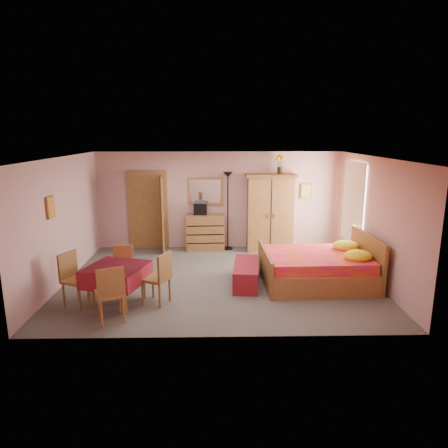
{
  "coord_description": "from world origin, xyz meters",
  "views": [
    {
      "loc": [
        -0.07,
        -8.12,
        3.08
      ],
      "look_at": [
        0.1,
        0.3,
        1.15
      ],
      "focal_mm": 32.0,
      "sensor_mm": 36.0,
      "label": 1
    }
  ],
  "objects_px": {
    "wall_mirror": "(205,191)",
    "stereo": "(200,209)",
    "chair_north": "(122,268)",
    "dining_table": "(117,285)",
    "floor_lamp": "(228,211)",
    "bed": "(316,259)",
    "chair_west": "(78,279)",
    "chair_south": "(110,293)",
    "bench": "(246,274)",
    "wardrobe": "(270,213)",
    "sunflower_vase": "(280,164)",
    "chest_of_drawers": "(205,232)",
    "chair_east": "(156,278)"
  },
  "relations": [
    {
      "from": "floor_lamp",
      "to": "chair_east",
      "type": "bearing_deg",
      "value": -112.17
    },
    {
      "from": "stereo",
      "to": "bench",
      "type": "height_order",
      "value": "stereo"
    },
    {
      "from": "chest_of_drawers",
      "to": "chair_north",
      "type": "height_order",
      "value": "chest_of_drawers"
    },
    {
      "from": "stereo",
      "to": "dining_table",
      "type": "bearing_deg",
      "value": -111.51
    },
    {
      "from": "wall_mirror",
      "to": "stereo",
      "type": "height_order",
      "value": "wall_mirror"
    },
    {
      "from": "chair_south",
      "to": "chair_north",
      "type": "height_order",
      "value": "chair_south"
    },
    {
      "from": "stereo",
      "to": "dining_table",
      "type": "distance_m",
      "value": 3.89
    },
    {
      "from": "dining_table",
      "to": "chair_west",
      "type": "relative_size",
      "value": 1.01
    },
    {
      "from": "bed",
      "to": "chair_west",
      "type": "distance_m",
      "value": 4.7
    },
    {
      "from": "stereo",
      "to": "wardrobe",
      "type": "xyz_separation_m",
      "value": [
        1.84,
        -0.13,
        -0.09
      ]
    },
    {
      "from": "chair_north",
      "to": "stereo",
      "type": "bearing_deg",
      "value": -121.08
    },
    {
      "from": "wardrobe",
      "to": "sunflower_vase",
      "type": "relative_size",
      "value": 4.14
    },
    {
      "from": "chest_of_drawers",
      "to": "chair_west",
      "type": "height_order",
      "value": "chair_west"
    },
    {
      "from": "floor_lamp",
      "to": "chair_north",
      "type": "distance_m",
      "value": 3.59
    },
    {
      "from": "wall_mirror",
      "to": "chair_south",
      "type": "xyz_separation_m",
      "value": [
        -1.47,
        -4.38,
        -1.06
      ]
    },
    {
      "from": "stereo",
      "to": "chair_south",
      "type": "distance_m",
      "value": 4.48
    },
    {
      "from": "floor_lamp",
      "to": "bed",
      "type": "bearing_deg",
      "value": -55.26
    },
    {
      "from": "stereo",
      "to": "chair_south",
      "type": "bearing_deg",
      "value": -107.74
    },
    {
      "from": "chest_of_drawers",
      "to": "wall_mirror",
      "type": "distance_m",
      "value": 1.1
    },
    {
      "from": "sunflower_vase",
      "to": "chair_west",
      "type": "relative_size",
      "value": 0.5
    },
    {
      "from": "chair_south",
      "to": "chair_north",
      "type": "relative_size",
      "value": 1.14
    },
    {
      "from": "wardrobe",
      "to": "stereo",
      "type": "bearing_deg",
      "value": 176.11
    },
    {
      "from": "floor_lamp",
      "to": "chair_north",
      "type": "relative_size",
      "value": 2.43
    },
    {
      "from": "dining_table",
      "to": "chair_north",
      "type": "relative_size",
      "value": 1.15
    },
    {
      "from": "bed",
      "to": "chair_west",
      "type": "relative_size",
      "value": 2.28
    },
    {
      "from": "bed",
      "to": "chair_north",
      "type": "bearing_deg",
      "value": -178.39
    },
    {
      "from": "dining_table",
      "to": "chair_south",
      "type": "bearing_deg",
      "value": -85.8
    },
    {
      "from": "stereo",
      "to": "bed",
      "type": "xyz_separation_m",
      "value": [
        2.5,
        -2.59,
        -0.59
      ]
    },
    {
      "from": "bench",
      "to": "chair_north",
      "type": "relative_size",
      "value": 1.54
    },
    {
      "from": "chair_north",
      "to": "dining_table",
      "type": "bearing_deg",
      "value": 92.1
    },
    {
      "from": "wall_mirror",
      "to": "bed",
      "type": "distance_m",
      "value": 3.78
    },
    {
      "from": "chest_of_drawers",
      "to": "sunflower_vase",
      "type": "distance_m",
      "value": 2.67
    },
    {
      "from": "wardrobe",
      "to": "sunflower_vase",
      "type": "height_order",
      "value": "sunflower_vase"
    },
    {
      "from": "bed",
      "to": "chair_north",
      "type": "height_order",
      "value": "bed"
    },
    {
      "from": "bench",
      "to": "chair_north",
      "type": "bearing_deg",
      "value": -175.68
    },
    {
      "from": "wall_mirror",
      "to": "wardrobe",
      "type": "relative_size",
      "value": 0.47
    },
    {
      "from": "floor_lamp",
      "to": "bed",
      "type": "distance_m",
      "value": 3.15
    },
    {
      "from": "chair_west",
      "to": "bench",
      "type": "bearing_deg",
      "value": 130.78
    },
    {
      "from": "wardrobe",
      "to": "chair_east",
      "type": "height_order",
      "value": "wardrobe"
    },
    {
      "from": "wall_mirror",
      "to": "stereo",
      "type": "distance_m",
      "value": 0.49
    },
    {
      "from": "stereo",
      "to": "bed",
      "type": "height_order",
      "value": "stereo"
    },
    {
      "from": "floor_lamp",
      "to": "bench",
      "type": "height_order",
      "value": "floor_lamp"
    },
    {
      "from": "wall_mirror",
      "to": "wardrobe",
      "type": "bearing_deg",
      "value": -6.84
    },
    {
      "from": "stereo",
      "to": "chair_west",
      "type": "bearing_deg",
      "value": -120.16
    },
    {
      "from": "chest_of_drawers",
      "to": "dining_table",
      "type": "bearing_deg",
      "value": -116.48
    },
    {
      "from": "chair_south",
      "to": "chair_east",
      "type": "bearing_deg",
      "value": 23.17
    },
    {
      "from": "chair_south",
      "to": "chair_west",
      "type": "xyz_separation_m",
      "value": [
        -0.74,
        0.62,
        0.0
      ]
    },
    {
      "from": "wall_mirror",
      "to": "chair_south",
      "type": "relative_size",
      "value": 0.98
    },
    {
      "from": "wardrobe",
      "to": "chair_north",
      "type": "height_order",
      "value": "wardrobe"
    },
    {
      "from": "wall_mirror",
      "to": "chair_north",
      "type": "distance_m",
      "value": 3.55
    }
  ]
}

